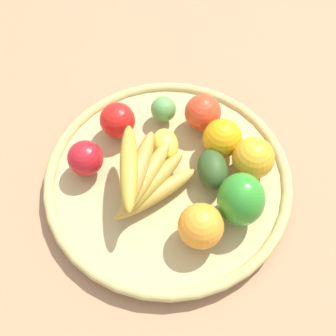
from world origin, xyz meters
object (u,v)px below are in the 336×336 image
apple_2 (85,158)px  orange_2 (222,138)px  orange_1 (199,227)px  lime_0 (163,109)px  orange_0 (253,158)px  banana_bunch (144,179)px  avocado (213,169)px  bell_pepper (241,199)px  apple_0 (117,120)px  apple_1 (203,113)px  lemon_0 (165,145)px

apple_2 → orange_2: size_ratio=0.90×
orange_1 → lime_0: bearing=169.5°
lime_0 → orange_0: bearing=29.1°
orange_2 → lime_0: (-0.12, -0.07, -0.01)m
banana_bunch → orange_2: (-0.03, 0.17, -0.01)m
banana_bunch → orange_0: 0.20m
orange_2 → orange_0: 0.07m
banana_bunch → apple_2: bearing=-138.1°
avocado → bell_pepper: (0.08, 0.01, 0.02)m
orange_2 → lime_0: 0.14m
apple_0 → orange_2: bearing=53.8°
avocado → apple_2: (-0.11, -0.20, 0.01)m
apple_1 → orange_1: orange_1 is taller
bell_pepper → orange_2: (-0.13, 0.03, -0.01)m
lemon_0 → banana_bunch: size_ratio=0.38×
apple_0 → orange_0: bearing=46.8°
banana_bunch → apple_1: bearing=120.7°
avocado → apple_2: bearing=-118.6°
orange_2 → bell_pepper: bearing=-14.9°
apple_0 → apple_1: (0.05, 0.16, 0.00)m
apple_1 → orange_2: (0.07, 0.01, 0.00)m
avocado → bell_pepper: 0.09m
apple_0 → orange_2: orange_2 is taller
lemon_0 → lime_0: size_ratio=1.32×
apple_0 → orange_0: (0.18, 0.19, 0.00)m
orange_2 → orange_0: (0.06, 0.03, 0.00)m
apple_1 → apple_0: bearing=-107.5°
banana_bunch → bell_pepper: 0.17m
avocado → orange_0: orange_0 is taller
lime_0 → avocado: bearing=8.9°
lemon_0 → banana_bunch: bearing=-46.9°
lemon_0 → orange_1: size_ratio=0.87×
orange_0 → apple_0: bearing=-133.2°
apple_1 → orange_1: bearing=-27.6°
orange_2 → orange_0: orange_0 is taller
banana_bunch → apple_2: (-0.09, -0.08, -0.01)m
apple_1 → orange_2: 0.07m
banana_bunch → lime_0: (-0.14, 0.10, -0.02)m
lemon_0 → orange_1: (0.18, -0.02, 0.01)m
avocado → apple_1: bearing=162.3°
lemon_0 → apple_0: (-0.08, -0.06, 0.01)m
banana_bunch → orange_2: bearing=98.9°
avocado → banana_bunch: bearing=-100.2°
apple_1 → apple_2: apple_1 is taller
banana_bunch → apple_1: size_ratio=2.47×
lime_0 → apple_1: bearing=53.8°
banana_bunch → orange_1: banana_bunch is taller
apple_1 → lime_0: apple_1 is taller
avocado → orange_1: size_ratio=1.05×
banana_bunch → lime_0: 0.17m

